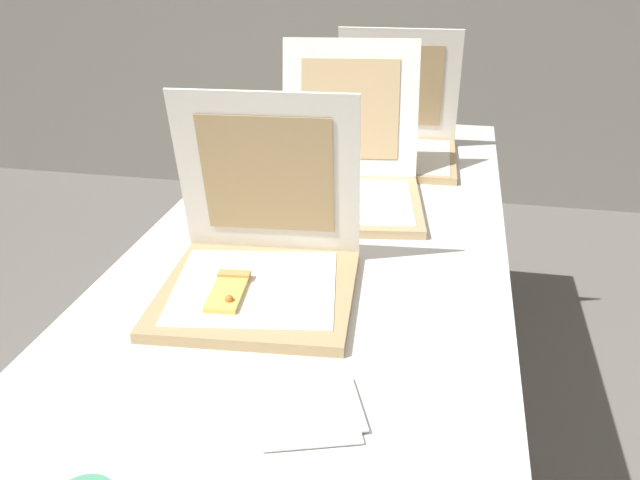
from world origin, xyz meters
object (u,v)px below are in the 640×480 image
(pizza_box_back, at_px, (395,141))
(napkin_pile, at_px, (311,411))
(cup_white_mid, at_px, (217,214))
(cup_white_near_center, at_px, (192,230))
(pizza_box_middle, at_px, (348,181))
(pizza_box_front, at_px, (259,265))
(table, at_px, (325,254))
(cup_white_far, at_px, (272,167))

(pizza_box_back, distance_m, napkin_pile, 1.26)
(cup_white_mid, height_order, cup_white_near_center, same)
(napkin_pile, bearing_deg, pizza_box_middle, 95.58)
(cup_white_near_center, xyz_separation_m, napkin_pile, (0.40, -0.55, -0.03))
(pizza_box_front, height_order, cup_white_near_center, pizza_box_front)
(cup_white_mid, bearing_deg, table, -0.25)
(table, relative_size, cup_white_far, 34.22)
(pizza_box_front, relative_size, cup_white_mid, 6.60)
(pizza_box_back, bearing_deg, cup_white_mid, -123.82)
(pizza_box_middle, height_order, cup_white_far, pizza_box_middle)
(pizza_box_middle, bearing_deg, napkin_pile, -92.43)
(cup_white_mid, relative_size, napkin_pile, 0.32)
(pizza_box_middle, bearing_deg, pizza_box_front, -108.46)
(pizza_box_middle, height_order, cup_white_mid, pizza_box_middle)
(pizza_box_middle, relative_size, cup_white_near_center, 8.38)
(pizza_box_back, relative_size, cup_white_near_center, 6.42)
(pizza_box_middle, height_order, napkin_pile, pizza_box_middle)
(pizza_box_front, height_order, pizza_box_middle, same)
(table, distance_m, cup_white_mid, 0.28)
(pizza_box_back, xyz_separation_m, napkin_pile, (-0.00, -1.26, -0.05))
(cup_white_far, distance_m, cup_white_near_center, 0.47)
(pizza_box_back, bearing_deg, pizza_box_front, -103.84)
(pizza_box_front, distance_m, pizza_box_back, 0.92)
(table, relative_size, pizza_box_back, 5.33)
(table, distance_m, pizza_box_front, 0.32)
(cup_white_far, xyz_separation_m, napkin_pile, (0.33, -1.02, -0.03))
(pizza_box_front, xyz_separation_m, cup_white_mid, (-0.19, 0.29, -0.02))
(cup_white_mid, bearing_deg, napkin_pile, -60.36)
(table, distance_m, cup_white_near_center, 0.32)
(pizza_box_back, xyz_separation_m, cup_white_near_center, (-0.40, -0.71, -0.03))
(pizza_box_middle, xyz_separation_m, cup_white_far, (-0.24, 0.15, -0.02))
(table, distance_m, napkin_pile, 0.66)
(pizza_box_front, xyz_separation_m, pizza_box_back, (0.18, 0.90, 0.00))
(cup_white_mid, bearing_deg, pizza_box_middle, 38.16)
(pizza_box_back, height_order, napkin_pile, pizza_box_back)
(pizza_box_middle, distance_m, cup_white_mid, 0.36)
(pizza_box_back, bearing_deg, cup_white_near_center, -121.68)
(cup_white_near_center, bearing_deg, pizza_box_front, -41.76)
(pizza_box_middle, relative_size, pizza_box_back, 1.31)
(table, distance_m, cup_white_far, 0.44)
(pizza_box_middle, bearing_deg, table, -102.53)
(pizza_box_front, relative_size, pizza_box_back, 1.03)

